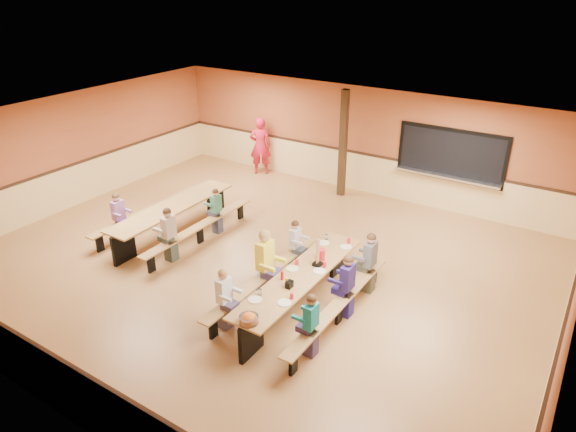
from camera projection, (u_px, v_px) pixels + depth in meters
The scene contains 23 objects.
ground at pixel (256, 263), 11.30m from camera, with size 12.00×12.00×0.00m, color olive.
room_envelope at pixel (256, 235), 11.00m from camera, with size 12.04×10.04×3.02m.
kitchen_pass_through at pixel (451, 157), 13.14m from camera, with size 2.78×0.28×1.38m.
structural_post at pixel (343, 144), 14.08m from camera, with size 0.18×0.18×3.00m, color black.
cafeteria_table_main at pixel (300, 285), 9.56m from camera, with size 1.91×3.70×0.74m.
cafeteria_table_second at pixel (173, 214), 12.31m from camera, with size 1.91×3.70×0.74m.
seated_child_white_left at pixel (225, 299), 9.02m from camera, with size 0.36×0.30×1.20m, color white, non-canonical shape.
seated_adult_yellow at pixel (265, 263), 9.92m from camera, with size 0.46×0.38×1.41m, color #FCEE3A, non-canonical shape.
seated_child_grey_left at pixel (295, 246), 10.80m from camera, with size 0.34×0.28×1.15m, color silver, non-canonical shape.
seated_child_teal_right at pixel (311, 326), 8.36m from camera, with size 0.35×0.29×1.17m, color #157A89, non-canonical shape.
seated_child_navy_right at pixel (347, 286), 9.33m from camera, with size 0.39×0.32×1.26m, color navy, non-canonical shape.
seated_child_char_right at pixel (370, 263), 10.06m from camera, with size 0.40×0.32×1.26m, color #4F5359, non-canonical shape.
seated_child_purple_sec at pixel (119, 217), 11.98m from camera, with size 0.36×0.30×1.20m, color #925B94, non-canonical shape.
seated_child_green_sec at pixel (217, 211), 12.38m from camera, with size 0.33×0.27×1.13m, color #367257, non-canonical shape.
seated_child_tan_sec at pixel (169, 235), 11.15m from camera, with size 0.39×0.32×1.24m, color #AF9A8D, non-canonical shape.
standing_woman at pixel (260, 146), 15.87m from camera, with size 0.66×0.43×1.81m, color red.
punch_pitcher at pixel (321, 254), 9.93m from camera, with size 0.16×0.16×0.22m, color red.
chip_bowl at pixel (249, 319), 8.16m from camera, with size 0.32×0.32×0.15m, color orange, non-canonical shape.
napkin_dispenser at pixel (289, 284), 9.06m from camera, with size 0.10×0.14×0.13m, color black.
condiment_mustard at pixel (287, 282), 9.10m from camera, with size 0.06×0.06×0.17m, color yellow.
condiment_ketchup at pixel (282, 276), 9.29m from camera, with size 0.06×0.06×0.17m, color #B2140F.
table_paddle at pixel (318, 259), 9.71m from camera, with size 0.16×0.16×0.56m.
place_settings at pixel (300, 272), 9.44m from camera, with size 0.65×3.30×0.11m, color beige, non-canonical shape.
Camera 1 is at (5.85, -7.81, 5.83)m, focal length 32.00 mm.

